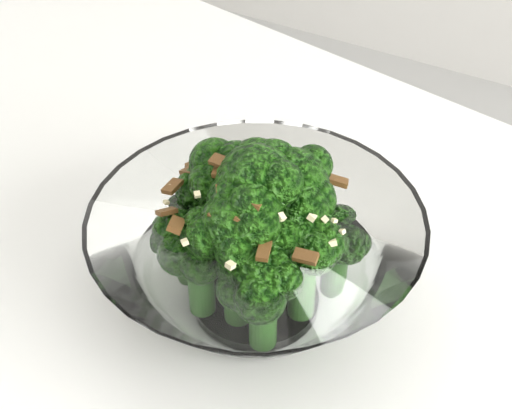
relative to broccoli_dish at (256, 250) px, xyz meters
The scene contains 1 object.
broccoli_dish is the anchor object (origin of this frame).
Camera 1 is at (0.26, -0.17, 1.13)m, focal length 55.00 mm.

